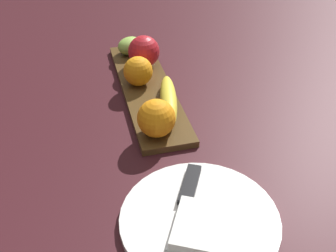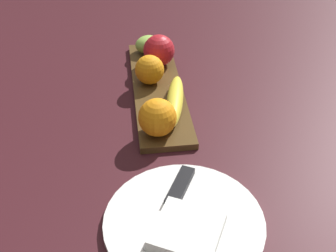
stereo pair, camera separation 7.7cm
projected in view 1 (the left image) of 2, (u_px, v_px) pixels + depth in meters
The scene contains 10 objects.
ground_plane at pixel (158, 81), 0.99m from camera, with size 2.40×2.40×0.00m, color #3A151B.
fruit_tray at pixel (147, 89), 0.95m from camera, with size 0.46×0.11×0.01m, color #4F381C.
apple at pixel (144, 51), 1.00m from camera, with size 0.08×0.08×0.08m, color red.
banana at pixel (168, 100), 0.86m from camera, with size 0.20×0.04×0.04m, color yellow.
orange_near_apple at pixel (156, 118), 0.78m from camera, with size 0.08×0.08×0.08m, color orange.
orange_near_banana at pixel (138, 71), 0.93m from camera, with size 0.07×0.07×0.07m, color orange.
grape_bunch at pixel (130, 46), 1.07m from camera, with size 0.07×0.06×0.04m, color #8DB94A.
dinner_plate at pixel (200, 219), 0.63m from camera, with size 0.25×0.25×0.01m, color white.
folded_napkin at pixel (207, 228), 0.60m from camera, with size 0.10×0.10×0.02m, color white.
knife at pixel (188, 192), 0.67m from camera, with size 0.17×0.10×0.01m.
Camera 1 is at (0.84, -0.19, 0.50)m, focal length 42.82 mm.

